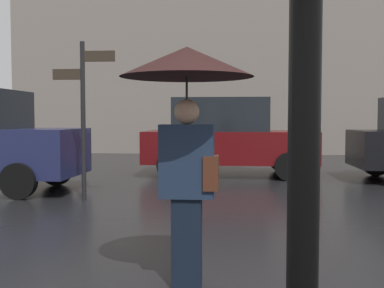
% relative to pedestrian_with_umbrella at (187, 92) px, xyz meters
% --- Properties ---
extents(pedestrian_with_umbrella, '(1.10, 1.10, 1.99)m').
position_rel_pedestrian_with_umbrella_xyz_m(pedestrian_with_umbrella, '(0.00, 0.00, 0.00)').
color(pedestrian_with_umbrella, black).
rests_on(pedestrian_with_umbrella, ground).
extents(parked_car_right, '(4.15, 2.06, 1.90)m').
position_rel_pedestrian_with_umbrella_xyz_m(parked_car_right, '(0.15, 7.75, -0.66)').
color(parked_car_right, '#590C0F').
rests_on(parked_car_right, ground).
extents(street_signpost, '(1.08, 0.08, 2.70)m').
position_rel_pedestrian_with_umbrella_xyz_m(street_signpost, '(-2.20, 3.91, 0.03)').
color(street_signpost, black).
rests_on(street_signpost, ground).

